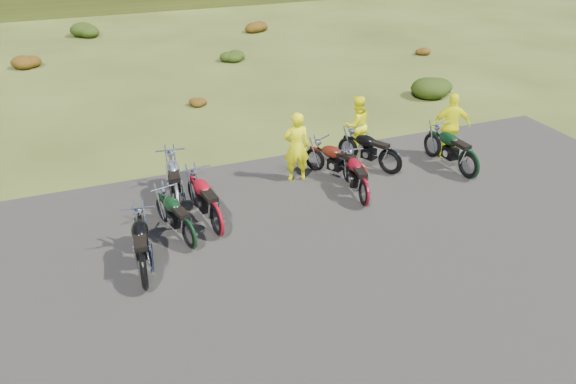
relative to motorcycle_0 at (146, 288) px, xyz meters
name	(u,v)px	position (x,y,z in m)	size (l,w,h in m)	color
ground	(305,230)	(3.76, 0.84, 0.00)	(300.00, 300.00, 0.00)	#3A4316
gravel_pad	(343,279)	(3.76, -1.16, 0.00)	(20.00, 12.00, 0.04)	black
shrub_2	(25,60)	(-2.44, 17.44, 0.38)	(1.30, 1.30, 0.77)	#5F280B
shrub_3	(86,28)	(0.46, 22.74, 0.46)	(1.56, 1.56, 0.92)	black
shrub_4	(196,100)	(3.36, 10.04, 0.23)	(0.77, 0.77, 0.45)	#5F280B
shrub_5	(231,55)	(6.26, 15.34, 0.31)	(1.03, 1.03, 0.61)	black
shrub_6	(255,25)	(9.16, 20.64, 0.38)	(1.30, 1.30, 0.77)	#5F280B
shrub_7	(434,83)	(12.06, 7.94, 0.46)	(1.56, 1.56, 0.92)	black
shrub_8	(420,50)	(14.96, 13.24, 0.23)	(0.77, 0.77, 0.45)	#5F280B
motorcycle_0	(146,288)	(0.00, 0.00, 0.00)	(2.21, 0.74, 1.16)	black
motorcycle_1	(218,236)	(1.82, 1.35, 0.00)	(2.24, 0.75, 1.17)	#A00B19
motorcycle_2	(190,249)	(1.12, 1.06, 0.00)	(2.00, 0.67, 1.05)	black
motorcycle_3	(179,215)	(1.18, 2.57, 0.00)	(2.27, 0.76, 1.19)	silver
motorcycle_4	(355,186)	(5.86, 2.35, 0.00)	(2.05, 0.68, 1.07)	#56190E
motorcycle_5	(389,175)	(7.05, 2.63, 0.00)	(2.09, 0.70, 1.10)	black
motorcycle_6	(363,206)	(5.55, 1.34, 0.00)	(2.02, 0.67, 1.06)	maroon
motorcycle_7	(466,179)	(8.89, 1.64, 0.00)	(2.25, 0.75, 1.18)	black
person_middle	(296,148)	(4.52, 3.24, 0.96)	(0.70, 0.46, 1.92)	#E8E90C
person_right_a	(356,126)	(6.83, 4.26, 0.87)	(0.84, 0.66, 1.73)	#E8E90C
person_right_b	(451,126)	(9.23, 3.03, 0.96)	(1.12, 0.47, 1.91)	#E8E90C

